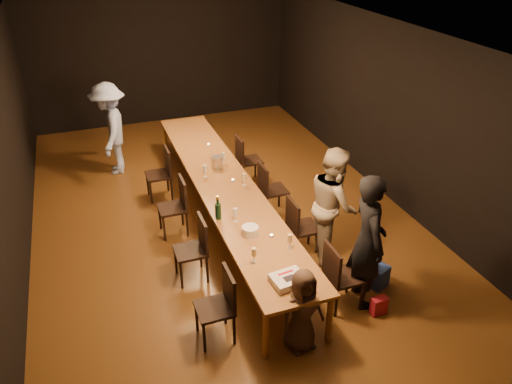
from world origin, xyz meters
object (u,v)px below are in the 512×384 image
object	(u,v)px
chair_left_2	(172,207)
man_blue	(111,129)
chair_left_3	(158,174)
chair_left_1	(190,250)
plate_stack	(250,231)
chair_left_0	(214,308)
ice_bucket	(217,162)
chair_right_1	(304,227)
child	(302,311)
champagne_bottle	(218,207)
chair_right_3	(250,160)
woman_birthday	(368,241)
table	(224,185)
chair_right_2	(273,189)
woman_tan	(333,204)
chair_right_0	(344,276)
birthday_cake	(288,279)

from	to	relation	value
chair_left_2	man_blue	size ratio (longest dim) A/B	0.52
chair_left_2	chair_left_3	size ratio (longest dim) A/B	1.00
chair_left_1	plate_stack	world-z (taller)	chair_left_1
chair_left_0	ice_bucket	distance (m)	3.09
chair_right_1	child	distance (m)	1.85
child	champagne_bottle	xyz separation A→B (m)	(-0.43, 1.88, 0.39)
chair_right_3	child	xyz separation A→B (m)	(-0.80, -4.07, 0.08)
woman_birthday	champagne_bottle	size ratio (longest dim) A/B	5.09
table	chair_right_2	bearing A→B (deg)	0.00
chair_left_1	ice_bucket	bearing A→B (deg)	-27.34
chair_right_3	champagne_bottle	distance (m)	2.56
chair_right_1	champagne_bottle	distance (m)	1.33
chair_right_1	chair_left_3	world-z (taller)	same
chair_left_3	child	distance (m)	4.17
chair_left_3	ice_bucket	xyz separation A→B (m)	(0.90, -0.67, 0.39)
chair_right_2	child	bearing A→B (deg)	-15.53
chair_right_2	chair_left_1	distance (m)	2.08
chair_right_3	woman_birthday	bearing A→B (deg)	4.78
woman_tan	table	bearing A→B (deg)	56.45
chair_right_1	chair_right_2	xyz separation A→B (m)	(0.00, 1.20, 0.00)
chair_left_1	chair_left_2	bearing A→B (deg)	0.00
chair_left_1	woman_birthday	bearing A→B (deg)	-120.70
champagne_bottle	chair_left_2	bearing A→B (deg)	115.42
man_blue	chair_right_1	bearing A→B (deg)	42.66
chair_right_0	plate_stack	distance (m)	1.34
chair_right_0	chair_left_2	distance (m)	2.94
table	champagne_bottle	xyz separation A→B (m)	(-0.38, -0.99, 0.23)
chair_right_0	man_blue	bearing A→B (deg)	-154.87
child	ice_bucket	size ratio (longest dim) A/B	5.16
chair_left_3	man_blue	xyz separation A→B (m)	(-0.62, 1.34, 0.42)
table	woman_birthday	distance (m)	2.66
chair_left_3	man_blue	size ratio (longest dim) A/B	0.52
chair_right_0	woman_tan	bearing A→B (deg)	160.73
chair_right_1	woman_birthday	xyz separation A→B (m)	(0.30, -1.19, 0.45)
chair_right_0	ice_bucket	xyz separation A→B (m)	(-0.80, 2.93, 0.39)
chair_right_3	woman_tan	world-z (taller)	woman_tan
woman_tan	plate_stack	xyz separation A→B (m)	(-1.31, -0.17, -0.05)
table	chair_right_3	distance (m)	1.49
woman_tan	child	size ratio (longest dim) A/B	1.59
chair_left_3	plate_stack	distance (m)	2.85
woman_birthday	birthday_cake	world-z (taller)	woman_birthday
chair_left_0	chair_right_2	bearing A→B (deg)	-35.31
chair_left_1	birthday_cake	bearing A→B (deg)	-148.89
table	woman_tan	distance (m)	1.83
chair_left_1	chair_left_2	world-z (taller)	same
table	champagne_bottle	world-z (taller)	champagne_bottle
chair_left_3	child	xyz separation A→B (m)	(0.90, -4.07, 0.08)
chair_right_3	woman_birthday	xyz separation A→B (m)	(0.30, -3.59, 0.45)
chair_left_2	child	xyz separation A→B (m)	(0.90, -2.87, 0.08)
plate_stack	champagne_bottle	xyz separation A→B (m)	(-0.28, 0.53, 0.12)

